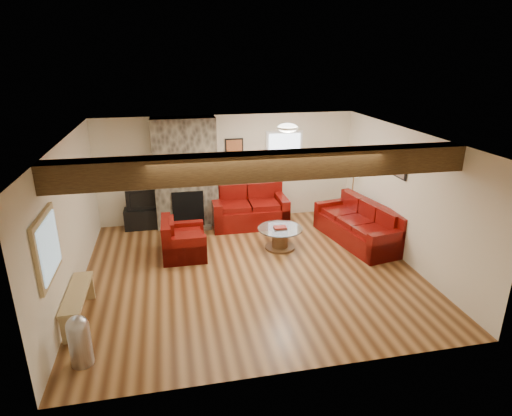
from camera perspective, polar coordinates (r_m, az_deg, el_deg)
The scene contains 18 objects.
room at distance 7.52m, azimuth -0.74°, elevation 0.11°, with size 8.00×8.00×8.00m.
oak_beam at distance 6.04m, azimuth 1.50°, elevation 5.64°, with size 6.00×0.36×0.38m, color black.
chimney_breast at distance 9.79m, azimuth -9.34°, elevation 4.38°, with size 1.40×0.67×2.50m.
back_window at distance 10.27m, azimuth 3.78°, elevation 7.24°, with size 0.90×0.08×1.10m, color white, non-canonical shape.
hatch_window at distance 6.14m, azimuth -26.05°, elevation -4.71°, with size 0.08×1.00×0.90m, color tan, non-canonical shape.
ceiling_dome at distance 8.27m, azimuth 4.23°, elevation 10.42°, with size 0.40×0.40×0.18m, color silver, non-canonical shape.
artwork_back at distance 9.99m, azimuth -2.91°, elevation 7.78°, with size 0.42×0.06×0.52m, color black, non-canonical shape.
artwork_right at distance 8.67m, azimuth 18.49°, elevation 5.23°, with size 0.06×0.55×0.42m, color black, non-canonical shape.
sofa_three at distance 9.30m, azimuth 13.45°, elevation -1.98°, with size 2.15×0.90×0.83m, color #490805, non-canonical shape.
loveseat at distance 9.92m, azimuth -0.94°, elevation 0.24°, with size 1.73×0.99×0.92m, color #490805, non-canonical shape.
armchair_red at distance 8.55m, azimuth -9.61°, elevation -3.91°, with size 0.95×0.83×0.77m, color #490805, non-canonical shape.
coffee_table at distance 8.82m, azimuth 3.22°, elevation -4.03°, with size 0.91×0.91×0.48m.
tv_cabinet at distance 10.14m, azimuth -14.47°, elevation -1.31°, with size 0.94×0.38×0.47m, color black.
television at distance 9.99m, azimuth -14.69°, elevation 1.17°, with size 0.79×0.10×0.46m, color black.
floor_lamp at distance 10.11m, azimuth 12.92°, elevation 4.53°, with size 0.36×0.36×1.40m.
pine_bench at distance 7.10m, azimuth -22.58°, elevation -11.92°, with size 0.29×1.25×0.47m, color tan, non-canonical shape.
pedal_bin at distance 6.13m, azimuth -22.46°, elevation -16.00°, with size 0.28×0.28×0.71m, color #ADADB2, non-canonical shape.
coal_bucket at distance 9.31m, azimuth -9.91°, elevation -3.32°, with size 0.36×0.36×0.34m, color slate, non-canonical shape.
Camera 1 is at (-1.35, -6.94, 3.80)m, focal length 30.00 mm.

